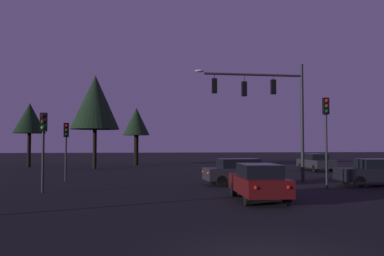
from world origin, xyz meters
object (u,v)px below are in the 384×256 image
Objects in this scene: tree_center_horizon at (95,102)px; car_crossing_right at (378,172)px; tree_behind_sign at (30,119)px; tree_left_far at (136,122)px; traffic_light_median at (326,124)px; car_far_lane at (315,162)px; car_nearside_lane at (258,181)px; traffic_light_corner_left at (66,140)px; car_crossing_left at (240,171)px; traffic_signal_mast_arm at (269,100)px; traffic_light_corner_right at (43,136)px.

car_crossing_right is at bearing -45.73° from tree_center_horizon.
tree_behind_sign is 11.23m from tree_left_far.
tree_center_horizon reaches higher than traffic_light_median.
tree_left_far is (10.92, 2.58, -0.16)m from tree_behind_sign.
tree_left_far reaches higher than car_far_lane.
car_nearside_lane is at bearing -121.22° from car_far_lane.
tree_center_horizon is at bearing 134.27° from car_crossing_right.
tree_left_far is 0.72× the size of tree_center_horizon.
tree_center_horizon reaches higher than car_far_lane.
traffic_light_corner_left is at bearing -91.17° from tree_center_horizon.
tree_left_far is at bearing 119.72° from car_crossing_right.
car_crossing_left and car_crossing_right have the same top height.
car_crossing_right is (5.45, -2.63, -4.29)m from traffic_signal_mast_arm.
traffic_light_median is at bearing -166.88° from car_crossing_right.
car_nearside_lane is at bearing -79.36° from tree_left_far.
car_crossing_right is 12.73m from car_far_lane.
traffic_light_corner_left is at bearing -159.68° from car_far_lane.
traffic_signal_mast_arm is at bearing -51.71° from tree_center_horizon.
tree_behind_sign is (-16.37, 26.43, 4.23)m from car_nearside_lane.
traffic_signal_mast_arm is 13.22m from traffic_light_corner_right.
traffic_signal_mast_arm reaches higher than car_crossing_left.
traffic_light_corner_right is 0.89× the size of car_crossing_left.
traffic_light_corner_right is 10.48m from car_nearside_lane.
traffic_light_median reaches higher than car_crossing_left.
traffic_light_median is 1.05× the size of car_crossing_right.
traffic_light_median is 6.83m from car_nearside_lane.
car_crossing_right is (8.41, 4.73, 0.00)m from car_nearside_lane.
car_crossing_right is at bearing 2.93° from traffic_light_corner_right.
traffic_light_corner_left is 0.85× the size of car_nearside_lane.
tree_center_horizon is (0.27, 13.09, 3.79)m from traffic_light_corner_left.
traffic_light_corner_right is 0.80× the size of traffic_light_median.
car_nearside_lane is 9.65m from car_crossing_right.
tree_center_horizon reaches higher than tree_left_far.
traffic_light_median is 1.04× the size of car_far_lane.
traffic_signal_mast_arm is at bearing -11.22° from traffic_light_corner_left.
traffic_light_corner_right is at bearing -179.55° from traffic_light_median.
car_far_lane is at bearing 67.54° from traffic_light_median.
traffic_light_median is 1.11× the size of car_nearside_lane.
traffic_light_median is (1.99, -3.43, -1.69)m from traffic_signal_mast_arm.
traffic_light_median is 14.69m from car_far_lane.
car_crossing_left is at bearing -58.94° from tree_center_horizon.
traffic_light_median is 27.19m from tree_left_far.
traffic_light_corner_left is 0.56× the size of tree_behind_sign.
car_nearside_lane is at bearing -111.93° from traffic_signal_mast_arm.
traffic_light_corner_right reaches higher than car_crossing_left.
tree_center_horizon is at bearing 128.29° from traffic_signal_mast_arm.
car_nearside_lane is at bearing -58.22° from tree_behind_sign.
car_nearside_lane is 31.37m from tree_behind_sign.
traffic_signal_mast_arm is at bearing -44.61° from tree_behind_sign.
traffic_signal_mast_arm is 13.05m from traffic_light_corner_left.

